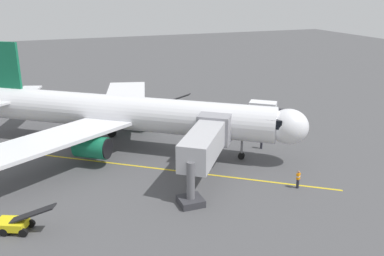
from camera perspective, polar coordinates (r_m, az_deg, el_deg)
name	(u,v)px	position (r m, az deg, el deg)	size (l,w,h in m)	color
ground_plane	(111,144)	(50.28, -10.92, -2.09)	(220.00, 220.00, 0.00)	#4C4C4F
apron_lead_in_line	(138,166)	(43.62, -7.36, -5.17)	(0.24, 40.00, 0.01)	yellow
airplane	(121,113)	(47.90, -9.58, 2.00)	(34.71, 31.46, 11.50)	white
jet_bridge	(207,141)	(39.51, 2.07, -1.73)	(8.53, 10.30, 5.40)	#B7B7BC
ground_crew_marshaller	(298,179)	(39.64, 14.24, -6.76)	(0.47, 0.41, 1.71)	#23232D
ground_crew_wing_walker	(262,141)	(48.22, 9.45, -1.79)	(0.46, 0.45, 1.71)	#23232D
belt_loader_near_nose	(170,103)	(64.21, -3.00, 3.46)	(4.40, 3.68, 2.32)	#9E9EA3
belt_loader_portside	(16,223)	(34.80, -22.88, -11.84)	(4.66, 3.00, 2.32)	yellow
box_truck_starboard_side	(266,111)	(58.33, 9.99, 2.31)	(4.82, 4.38, 2.62)	black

